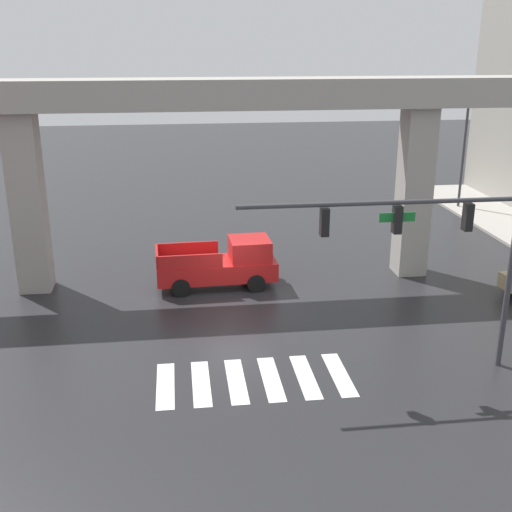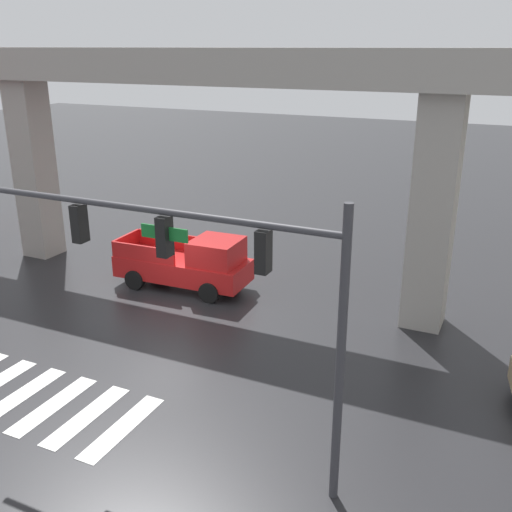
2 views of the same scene
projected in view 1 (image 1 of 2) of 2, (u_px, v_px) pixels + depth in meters
name	position (u px, v px, depth m)	size (l,w,h in m)	color
ground_plane	(236.00, 306.00, 25.47)	(120.00, 120.00, 0.00)	#232326
crosswalk_stripes	(254.00, 380.00, 19.92)	(6.05, 2.80, 0.01)	silver
elevated_overpass	(227.00, 110.00, 25.91)	(57.94, 2.10, 8.67)	#9E9991
pickup_truck	(223.00, 264.00, 27.31)	(5.17, 2.23, 2.08)	red
traffic_signal_mast	(433.00, 235.00, 19.09)	(8.69, 0.32, 6.20)	#38383D
street_lamp_far_north	(465.00, 136.00, 38.98)	(0.44, 0.70, 7.24)	#38383D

